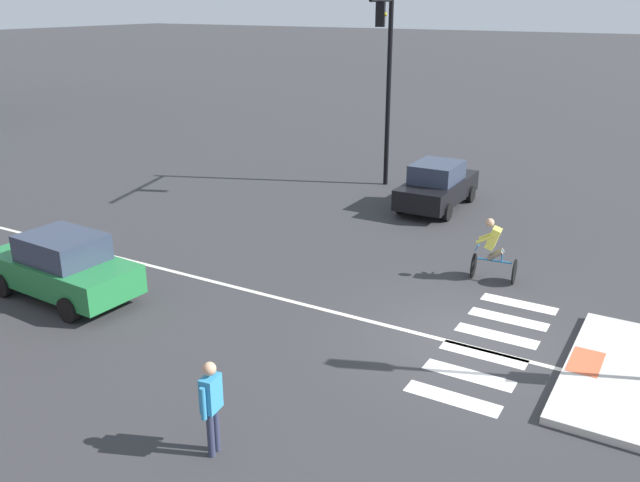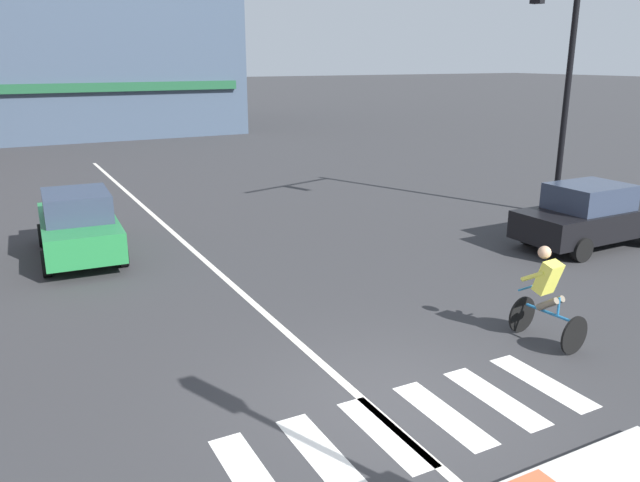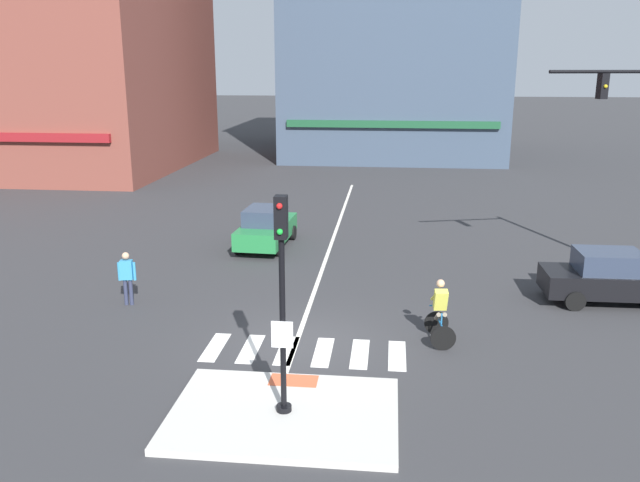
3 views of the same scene
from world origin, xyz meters
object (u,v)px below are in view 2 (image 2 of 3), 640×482
at_px(car_green_westbound_far, 79,225).
at_px(traffic_light_mast, 559,61).
at_px(car_black_cross_right, 590,216).
at_px(cyclist, 547,294).

bearing_deg(car_green_westbound_far, traffic_light_mast, -10.80).
relative_size(car_black_cross_right, cyclist, 2.45).
distance_m(traffic_light_mast, car_black_cross_right, 4.85).
xyz_separation_m(car_black_cross_right, cyclist, (-5.41, -3.58, 0.06)).
bearing_deg(cyclist, car_green_westbound_far, 125.75).
height_order(traffic_light_mast, car_black_cross_right, traffic_light_mast).
xyz_separation_m(traffic_light_mast, car_green_westbound_far, (-13.07, 2.49, -3.79)).
xyz_separation_m(car_green_westbound_far, cyclist, (6.33, -8.79, 0.06)).
distance_m(traffic_light_mast, car_green_westbound_far, 13.84).
bearing_deg(cyclist, traffic_light_mast, 43.04).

